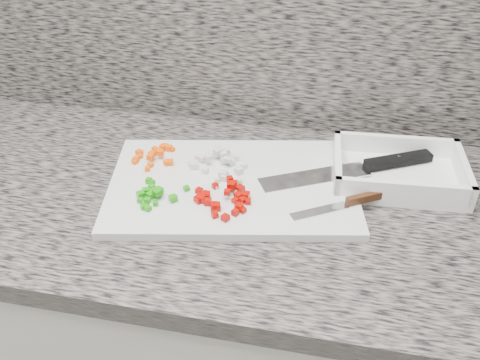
% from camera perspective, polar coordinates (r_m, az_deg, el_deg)
% --- Properties ---
extents(cabinet, '(3.92, 0.62, 0.86)m').
position_cam_1_polar(cabinet, '(1.40, -3.27, -16.88)').
color(cabinet, silver).
rests_on(cabinet, ground).
extents(countertop, '(3.96, 0.64, 0.04)m').
position_cam_1_polar(countertop, '(1.09, -4.04, -1.95)').
color(countertop, '#67615A').
rests_on(countertop, cabinet).
extents(cutting_board, '(0.54, 0.42, 0.02)m').
position_cam_1_polar(cutting_board, '(1.07, -0.82, -0.52)').
color(cutting_board, silver).
rests_on(cutting_board, countertop).
extents(carrot_pile, '(0.09, 0.10, 0.02)m').
position_cam_1_polar(carrot_pile, '(1.15, -8.93, 2.71)').
color(carrot_pile, '#FD5305').
rests_on(carrot_pile, cutting_board).
extents(onion_pile, '(0.12, 0.12, 0.02)m').
position_cam_1_polar(onion_pile, '(1.12, -2.39, 2.10)').
color(onion_pile, beige).
rests_on(onion_pile, cutting_board).
extents(green_pepper_pile, '(0.10, 0.10, 0.02)m').
position_cam_1_polar(green_pepper_pile, '(1.04, -9.09, -1.47)').
color(green_pepper_pile, '#1D910D').
rests_on(green_pepper_pile, cutting_board).
extents(red_pepper_pile, '(0.11, 0.14, 0.03)m').
position_cam_1_polar(red_pepper_pile, '(1.01, -1.82, -1.92)').
color(red_pepper_pile, '#A60902').
rests_on(red_pepper_pile, cutting_board).
extents(garlic_pile, '(0.06, 0.06, 0.01)m').
position_cam_1_polar(garlic_pile, '(1.05, -1.24, -0.52)').
color(garlic_pile, beige).
rests_on(garlic_pile, cutting_board).
extents(chef_knife, '(0.35, 0.21, 0.02)m').
position_cam_1_polar(chef_knife, '(1.14, 13.72, 1.48)').
color(chef_knife, silver).
rests_on(chef_knife, cutting_board).
extents(paring_knife, '(0.20, 0.13, 0.02)m').
position_cam_1_polar(paring_knife, '(1.03, 12.66, -2.06)').
color(paring_knife, silver).
rests_on(paring_knife, cutting_board).
extents(tray, '(0.27, 0.21, 0.05)m').
position_cam_1_polar(tray, '(1.14, 16.51, 0.72)').
color(tray, white).
rests_on(tray, countertop).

